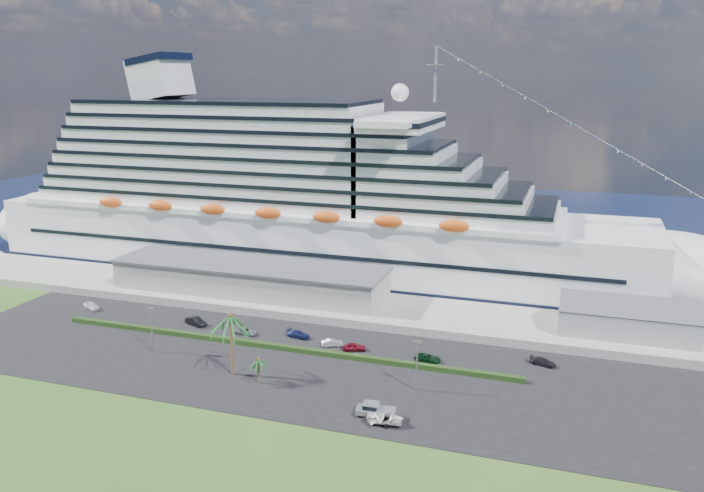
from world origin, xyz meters
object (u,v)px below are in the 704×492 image
(parked_car_3, at_px, (298,334))
(pickup_truck, at_px, (375,410))
(boat_trailer, at_px, (385,418))
(cruise_ship, at_px, (305,206))

(parked_car_3, distance_m, pickup_truck, 33.33)
(boat_trailer, bearing_deg, pickup_truck, 136.77)
(parked_car_3, xyz_separation_m, pickup_truck, (22.44, -24.64, 0.47))
(cruise_ship, distance_m, boat_trailer, 80.45)
(parked_car_3, relative_size, pickup_truck, 0.76)
(parked_car_3, height_order, pickup_truck, pickup_truck)
(cruise_ship, bearing_deg, boat_trailer, -59.68)
(parked_car_3, distance_m, boat_trailer, 36.04)
(parked_car_3, bearing_deg, pickup_truck, -126.71)
(pickup_truck, bearing_deg, cruise_ship, 119.74)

